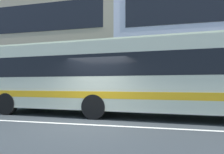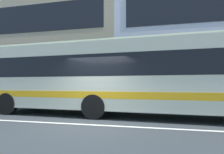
{
  "view_description": "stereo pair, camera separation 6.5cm",
  "coord_description": "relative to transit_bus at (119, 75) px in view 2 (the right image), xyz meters",
  "views": [
    {
      "loc": [
        2.46,
        -6.58,
        1.41
      ],
      "look_at": [
        0.33,
        2.5,
        1.75
      ],
      "focal_mm": 31.82,
      "sensor_mm": 36.0,
      "label": 1
    },
    {
      "loc": [
        2.52,
        -6.56,
        1.41
      ],
      "look_at": [
        0.33,
        2.5,
        1.75
      ],
      "focal_mm": 31.82,
      "sensor_mm": 36.0,
      "label": 2
    }
  ],
  "objects": [
    {
      "name": "ground_plane",
      "position": [
        -0.74,
        -2.24,
        -1.82
      ],
      "size": [
        160.0,
        160.0,
        0.0
      ],
      "primitive_type": "plane",
      "color": "#2D3336"
    },
    {
      "name": "lane_centre_line",
      "position": [
        -0.74,
        -2.24,
        -1.81
      ],
      "size": [
        60.0,
        0.16,
        0.01
      ],
      "primitive_type": "cube",
      "color": "silver",
      "rests_on": "ground_plane"
    },
    {
      "name": "hedge_row_far",
      "position": [
        -1.76,
        3.53,
        -1.45
      ],
      "size": [
        15.62,
        1.1,
        0.73
      ],
      "primitive_type": "cube",
      "color": "#336E32",
      "rests_on": "ground_plane"
    },
    {
      "name": "apartment_block_left",
      "position": [
        -13.27,
        12.28,
        4.73
      ],
      "size": [
        22.69,
        10.03,
        13.08
      ],
      "color": "tan",
      "rests_on": "ground_plane"
    },
    {
      "name": "transit_bus",
      "position": [
        0.0,
        0.0,
        0.0
      ],
      "size": [
        12.3,
        3.25,
        3.3
      ],
      "color": "beige",
      "rests_on": "ground_plane"
    }
  ]
}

